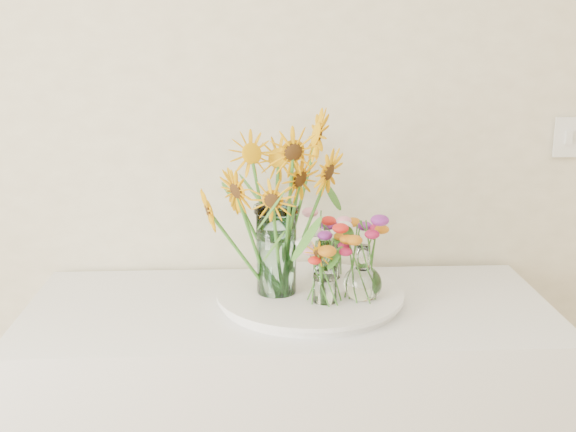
# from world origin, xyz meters

# --- Properties ---
(tray) EXTENTS (0.48, 0.48, 0.02)m
(tray) POSITION_xyz_m (-0.16, 1.95, 0.91)
(tray) COLOR white
(tray) RESTS_ON counter
(mason_jar) EXTENTS (0.13, 0.13, 0.25)m
(mason_jar) POSITION_xyz_m (-0.25, 1.95, 1.05)
(mason_jar) COLOR #B0E6DD
(mason_jar) RESTS_ON tray
(sunflower_bouquet) EXTENTS (0.83, 0.83, 0.49)m
(sunflower_bouquet) POSITION_xyz_m (-0.25, 1.95, 1.17)
(sunflower_bouquet) COLOR #DF9804
(sunflower_bouquet) RESTS_ON tray
(small_vase_a) EXTENTS (0.06, 0.06, 0.11)m
(small_vase_a) POSITION_xyz_m (-0.13, 1.87, 0.98)
(small_vase_a) COLOR white
(small_vase_a) RESTS_ON tray
(wildflower_posy_a) EXTENTS (0.19, 0.19, 0.20)m
(wildflower_posy_a) POSITION_xyz_m (-0.13, 1.87, 1.02)
(wildflower_posy_a) COLOR #CB6F11
(wildflower_posy_a) RESTS_ON tray
(small_vase_b) EXTENTS (0.11, 0.11, 0.15)m
(small_vase_b) POSITION_xyz_m (-0.03, 1.90, 1.00)
(small_vase_b) COLOR white
(small_vase_b) RESTS_ON tray
(wildflower_posy_b) EXTENTS (0.19, 0.19, 0.24)m
(wildflower_posy_b) POSITION_xyz_m (-0.03, 1.90, 1.04)
(wildflower_posy_b) COLOR #CB6F11
(wildflower_posy_b) RESTS_ON tray
(small_vase_c) EXTENTS (0.08, 0.08, 0.11)m
(small_vase_c) POSITION_xyz_m (-0.10, 2.06, 0.98)
(small_vase_c) COLOR white
(small_vase_c) RESTS_ON tray
(wildflower_posy_c) EXTENTS (0.19, 0.19, 0.20)m
(wildflower_posy_c) POSITION_xyz_m (-0.10, 2.06, 1.03)
(wildflower_posy_c) COLOR #CB6F11
(wildflower_posy_c) RESTS_ON tray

